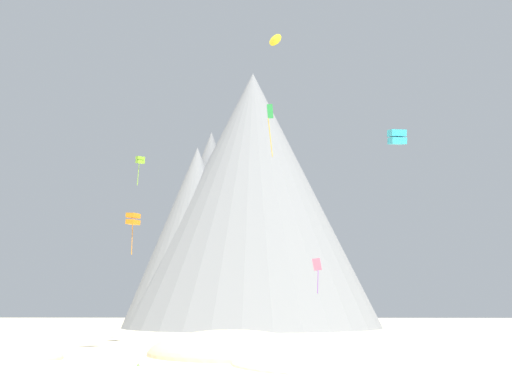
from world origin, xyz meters
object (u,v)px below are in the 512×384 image
object	(u,v)px
rock_massif	(237,207)
kite_yellow_high	(275,39)
bush_near_left	(60,375)
kite_green_mid	(270,120)
kite_cyan_mid	(397,137)
kite_orange_mid	(133,219)
kite_pink_low	(317,267)
kite_lime_mid	(140,160)
bush_low_patch	(305,368)
bush_far_right	(138,372)

from	to	relation	value
rock_massif	kite_yellow_high	world-z (taller)	rock_massif
bush_near_left	kite_yellow_high	distance (m)	59.38
kite_green_mid	kite_yellow_high	xyz separation A→B (m)	(0.43, 17.24, 16.89)
kite_yellow_high	kite_cyan_mid	distance (m)	35.74
kite_orange_mid	kite_pink_low	bearing A→B (deg)	-52.49
bush_near_left	kite_cyan_mid	bearing A→B (deg)	37.26
kite_pink_low	kite_orange_mid	distance (m)	22.65
kite_lime_mid	kite_pink_low	size ratio (longest dim) A/B	0.89
bush_low_patch	kite_pink_low	distance (m)	34.31
rock_massif	kite_yellow_high	bearing A→B (deg)	-79.84
bush_far_right	kite_green_mid	xyz separation A→B (m)	(7.15, 24.11, 22.29)
bush_low_patch	rock_massif	bearing A→B (deg)	97.07
bush_far_right	kite_lime_mid	size ratio (longest dim) A/B	0.29
bush_near_left	kite_lime_mid	size ratio (longest dim) A/B	0.55
rock_massif	kite_lime_mid	world-z (taller)	rock_massif
kite_lime_mid	kite_cyan_mid	world-z (taller)	kite_lime_mid
bush_far_right	kite_orange_mid	distance (m)	38.20
bush_far_right	bush_near_left	size ratio (longest dim) A/B	0.52
bush_near_left	rock_massif	size ratio (longest dim) A/B	0.03
kite_pink_low	kite_green_mid	bearing A→B (deg)	-38.30
bush_far_right	bush_near_left	world-z (taller)	bush_far_right
kite_lime_mid	kite_orange_mid	world-z (taller)	kite_lime_mid
bush_low_patch	kite_yellow_high	size ratio (longest dim) A/B	1.00
kite_green_mid	bush_far_right	bearing A→B (deg)	112.54
kite_orange_mid	bush_near_left	bearing A→B (deg)	-144.11
rock_massif	kite_lime_mid	size ratio (longest dim) A/B	18.96
rock_massif	kite_orange_mid	distance (m)	54.34
bush_far_right	rock_massif	world-z (taller)	rock_massif
bush_far_right	kite_green_mid	bearing A→B (deg)	73.49
bush_near_left	kite_pink_low	xyz separation A→B (m)	(16.30, 40.11, 8.26)
bush_low_patch	kite_cyan_mid	size ratio (longest dim) A/B	1.33
bush_low_patch	kite_green_mid	xyz separation A→B (m)	(-2.39, 18.90, 22.52)
kite_pink_low	kite_yellow_high	bearing A→B (deg)	-139.08
rock_massif	kite_pink_low	world-z (taller)	rock_massif
kite_pink_low	kite_orange_mid	size ratio (longest dim) A/B	0.86
bush_near_left	kite_pink_low	world-z (taller)	kite_pink_low
kite_lime_mid	kite_orange_mid	xyz separation A→B (m)	(0.57, -4.81, -8.30)
bush_low_patch	kite_lime_mid	bearing A→B (deg)	119.44
bush_low_patch	kite_green_mid	size ratio (longest dim) A/B	0.37
rock_massif	kite_yellow_high	xyz separation A→B (m)	(8.22, -45.84, 15.35)
bush_near_left	kite_lime_mid	world-z (taller)	kite_lime_mid
bush_near_left	kite_orange_mid	size ratio (longest dim) A/B	0.42
kite_pink_low	kite_orange_mid	xyz separation A→B (m)	(-21.66, -3.83, 5.41)
bush_near_left	kite_green_mid	bearing A→B (deg)	67.14
bush_far_right	kite_cyan_mid	world-z (taller)	kite_cyan_mid
bush_low_patch	kite_pink_low	world-z (taller)	kite_pink_low
bush_far_right	kite_cyan_mid	bearing A→B (deg)	39.36
kite_yellow_high	kite_pink_low	xyz separation A→B (m)	(4.95, -3.04, -30.92)
bush_far_right	kite_lime_mid	distance (m)	46.05
kite_orange_mid	kite_yellow_high	bearing A→B (deg)	-40.19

